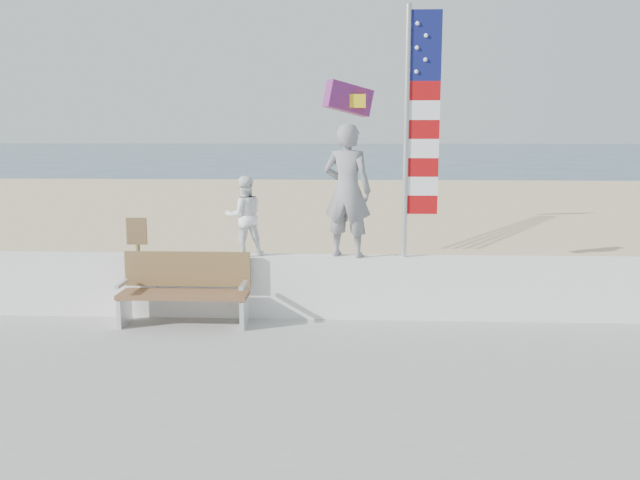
# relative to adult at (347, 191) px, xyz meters

# --- Properties ---
(ground) EXTENTS (220.00, 220.00, 0.00)m
(ground) POSITION_rel_adult_xyz_m (-0.58, -2.00, -2.03)
(ground) COLOR #315063
(ground) RESTS_ON ground
(sand) EXTENTS (90.00, 40.00, 0.08)m
(sand) POSITION_rel_adult_xyz_m (-0.58, 7.00, -1.99)
(sand) COLOR beige
(sand) RESTS_ON ground
(seawall) EXTENTS (30.00, 0.35, 0.90)m
(seawall) POSITION_rel_adult_xyz_m (-0.58, 0.00, -1.40)
(seawall) COLOR white
(seawall) RESTS_ON boardwalk
(adult) EXTENTS (0.80, 0.64, 1.91)m
(adult) POSITION_rel_adult_xyz_m (0.00, 0.00, 0.00)
(adult) COLOR gray
(adult) RESTS_ON seawall
(child) EXTENTS (0.68, 0.60, 1.16)m
(child) POSITION_rel_adult_xyz_m (-1.48, 0.00, -0.37)
(child) COLOR white
(child) RESTS_ON seawall
(bench) EXTENTS (1.80, 0.57, 1.00)m
(bench) POSITION_rel_adult_xyz_m (-2.27, -0.45, -1.34)
(bench) COLOR brown
(bench) RESTS_ON boardwalk
(flag) EXTENTS (0.50, 0.08, 3.50)m
(flag) POSITION_rel_adult_xyz_m (0.95, -0.00, 0.96)
(flag) COLOR silver
(flag) RESTS_ON seawall
(parafoil_kite) EXTENTS (0.99, 0.72, 0.69)m
(parafoil_kite) POSITION_rel_adult_xyz_m (0.01, 3.49, 1.42)
(parafoil_kite) COLOR red
(parafoil_kite) RESTS_ON ground
(sign) EXTENTS (0.32, 0.07, 1.46)m
(sign) POSITION_rel_adult_xyz_m (-3.27, 0.62, -1.09)
(sign) COLOR olive
(sign) RESTS_ON sand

